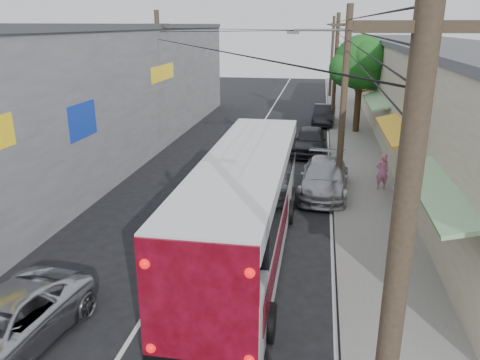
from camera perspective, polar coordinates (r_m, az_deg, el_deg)
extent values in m
cube|color=slate|center=(28.00, 14.04, 3.09)|extent=(3.00, 80.00, 0.12)
cube|color=#BFB497|center=(30.05, 22.90, 8.96)|extent=(6.00, 40.00, 6.00)
cube|color=#4C4C51|center=(29.78, 23.67, 14.83)|extent=(6.20, 40.00, 0.30)
cube|color=#1C7E1F|center=(14.11, 23.45, -0.95)|extent=(1.39, 6.00, 0.46)
cube|color=orange|center=(21.69, 18.81, 5.99)|extent=(1.39, 6.00, 0.46)
cube|color=#1C7E1F|center=(29.50, 16.57, 9.29)|extent=(1.39, 6.00, 0.46)
cube|color=orange|center=(37.39, 15.25, 11.20)|extent=(1.39, 6.00, 0.46)
cube|color=#1C7E1F|center=(45.31, 14.38, 12.44)|extent=(1.39, 6.00, 0.46)
cube|color=gray|center=(28.27, -17.44, 10.07)|extent=(7.00, 36.00, 7.00)
cube|color=#4C4C51|center=(28.02, -18.17, 17.35)|extent=(7.20, 36.00, 0.30)
cube|color=#1433A5|center=(19.67, -18.77, 6.88)|extent=(0.12, 2.20, 1.40)
cube|color=yellow|center=(28.65, -9.48, 12.77)|extent=(0.12, 4.00, 0.90)
cylinder|color=#473828|center=(6.01, 18.13, -15.02)|extent=(0.28, 0.28, 8.00)
cube|color=#473828|center=(5.07, 21.87, 16.96)|extent=(1.40, 0.12, 0.12)
cylinder|color=#473828|center=(20.25, 12.48, 8.88)|extent=(0.28, 0.28, 8.00)
cube|color=#473828|center=(20.00, 13.14, 17.95)|extent=(1.40, 0.12, 0.12)
cylinder|color=#473828|center=(35.13, 11.53, 12.85)|extent=(0.28, 0.28, 8.00)
cube|color=#473828|center=(34.99, 11.87, 18.06)|extent=(1.40, 0.12, 0.12)
cylinder|color=#473828|center=(50.09, 11.13, 14.45)|extent=(0.28, 0.28, 8.00)
cube|color=#473828|center=(49.98, 11.37, 18.11)|extent=(1.40, 0.12, 0.12)
cylinder|color=#473828|center=(28.75, -9.72, 11.78)|extent=(0.28, 0.28, 8.00)
cube|color=#473828|center=(28.57, -10.08, 18.16)|extent=(1.40, 0.12, 0.12)
cylinder|color=#59595E|center=(19.97, 9.80, 17.58)|extent=(2.20, 0.10, 0.10)
cube|color=#59595E|center=(20.01, 6.48, 17.43)|extent=(0.50, 0.18, 0.12)
cylinder|color=#3F2B19|center=(33.48, 14.15, 8.94)|extent=(0.44, 0.44, 4.00)
sphere|color=#134715|center=(33.16, 14.54, 13.71)|extent=(3.60, 3.60, 3.60)
sphere|color=#134715|center=(33.90, 16.10, 12.66)|extent=(2.60, 2.60, 2.60)
sphere|color=#134715|center=(32.74, 12.92, 13.07)|extent=(2.40, 2.40, 2.40)
sphere|color=#134715|center=(32.17, 15.46, 14.23)|extent=(2.20, 2.20, 2.20)
sphere|color=#134715|center=(34.02, 13.93, 14.20)|extent=(2.00, 2.00, 2.00)
cube|color=silver|center=(14.99, 0.65, -5.54)|extent=(2.45, 11.71, 1.85)
cube|color=black|center=(14.95, 0.96, 0.00)|extent=(2.47, 9.76, 0.98)
cube|color=silver|center=(14.28, 0.68, 1.99)|extent=(2.45, 11.71, 0.49)
cube|color=maroon|center=(9.54, -5.13, -15.17)|extent=(2.42, 0.08, 2.83)
sphere|color=red|center=(10.41, -10.79, -19.46)|extent=(0.21, 0.21, 0.21)
sphere|color=red|center=(9.98, 1.12, -21.01)|extent=(0.21, 0.21, 0.21)
sphere|color=red|center=(9.35, -11.51, -9.96)|extent=(0.21, 0.21, 0.21)
sphere|color=red|center=(8.87, 1.20, -11.22)|extent=(0.21, 0.21, 0.21)
cylinder|color=black|center=(12.07, -8.54, -15.70)|extent=(0.29, 0.98, 0.98)
cylinder|color=black|center=(11.62, 3.51, -16.98)|extent=(0.29, 0.98, 0.98)
cylinder|color=black|center=(18.10, -1.71, -3.39)|extent=(0.29, 0.98, 0.98)
cylinder|color=black|center=(17.80, 6.03, -3.87)|extent=(0.29, 0.98, 0.98)
cylinder|color=black|center=(19.44, -0.86, -1.81)|extent=(0.29, 0.98, 0.98)
cylinder|color=black|center=(19.17, 6.33, -2.22)|extent=(0.29, 0.98, 0.98)
imported|color=#B8B8BF|center=(12.39, -27.08, -15.71)|extent=(2.83, 5.09, 1.35)
imported|color=#A8A8B0|center=(21.13, 10.24, 0.30)|extent=(2.33, 5.19, 1.48)
imported|color=#242529|center=(27.74, 8.57, 4.79)|extent=(1.85, 4.49, 1.52)
imported|color=black|center=(36.17, 10.22, 7.83)|extent=(1.80, 4.49, 1.45)
imported|color=pink|center=(21.94, 16.93, 1.01)|extent=(0.69, 0.56, 1.64)
imported|color=#81A2BC|center=(19.63, 19.05, -1.32)|extent=(0.98, 0.91, 1.60)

